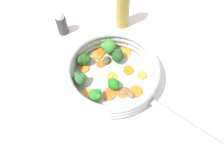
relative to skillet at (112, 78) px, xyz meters
name	(u,v)px	position (x,y,z in m)	size (l,w,h in m)	color
ground_plane	(112,80)	(0.00, 0.00, -0.01)	(4.00, 4.00, 0.00)	white
skillet	(112,78)	(0.00, 0.00, 0.00)	(0.26, 0.26, 0.02)	#B2B5B7
skillet_rim_wall	(112,72)	(0.00, 0.00, 0.04)	(0.28, 0.28, 0.06)	#B4B9BC
skillet_handle	(184,122)	(0.05, -0.24, 0.02)	(0.02, 0.02, 0.24)	#999B9E
skillet_rivet_left	(138,106)	(-0.01, -0.12, 0.01)	(0.01, 0.01, 0.01)	#B7B7B3
skillet_rivet_right	(151,89)	(0.06, -0.11, 0.01)	(0.01, 0.01, 0.01)	#ADB3B4
carrot_slice_0	(84,68)	(-0.05, 0.08, 0.01)	(0.03, 0.03, 0.01)	orange
carrot_slice_1	(109,95)	(-0.05, -0.04, 0.01)	(0.04, 0.04, 0.00)	orange
carrot_slice_2	(111,91)	(-0.04, -0.04, 0.01)	(0.03, 0.03, 0.00)	orange
carrot_slice_3	(101,52)	(0.04, 0.10, 0.01)	(0.03, 0.03, 0.01)	orange
carrot_slice_4	(128,70)	(0.05, -0.02, 0.01)	(0.03, 0.03, 0.01)	orange
carrot_slice_5	(89,95)	(-0.09, 0.00, 0.01)	(0.04, 0.04, 0.00)	orange
carrot_slice_6	(98,55)	(0.02, 0.09, 0.01)	(0.04, 0.04, 0.00)	orange
carrot_slice_7	(142,75)	(0.07, -0.06, 0.01)	(0.03, 0.03, 0.01)	orange
carrot_slice_8	(101,64)	(0.01, 0.06, 0.01)	(0.03, 0.03, 0.00)	orange
carrot_slice_9	(111,77)	(0.00, 0.00, 0.01)	(0.03, 0.03, 0.00)	orange
carrot_slice_10	(124,52)	(0.09, 0.05, 0.01)	(0.05, 0.05, 0.00)	orange
carrot_slice_11	(122,92)	(-0.01, -0.06, 0.01)	(0.04, 0.04, 0.00)	orange
carrot_slice_12	(136,91)	(0.02, -0.09, 0.01)	(0.04, 0.04, 0.01)	orange
broccoli_floret_0	(109,46)	(0.06, 0.08, 0.04)	(0.05, 0.05, 0.06)	#84AD5E
broccoli_floret_1	(95,96)	(-0.09, -0.03, 0.04)	(0.04, 0.04, 0.05)	#8DAF6B
broccoli_floret_2	(118,55)	(0.06, 0.04, 0.04)	(0.04, 0.04, 0.05)	#739651
broccoli_floret_3	(83,59)	(-0.04, 0.10, 0.03)	(0.04, 0.04, 0.04)	#5C8D4D
broccoli_floret_4	(113,84)	(-0.02, -0.03, 0.03)	(0.03, 0.04, 0.04)	#77A64E
broccoli_floret_5	(79,79)	(-0.09, 0.04, 0.04)	(0.04, 0.04, 0.05)	#7DB16E
mushroom_piece_0	(130,95)	(0.00, -0.08, 0.01)	(0.02, 0.02, 0.01)	#886347
mushroom_piece_1	(107,60)	(0.03, 0.06, 0.02)	(0.03, 0.02, 0.01)	brown
mushroom_piece_2	(124,91)	(-0.01, -0.06, 0.01)	(0.03, 0.03, 0.01)	olive
salt_shaker	(62,22)	(0.00, 0.27, 0.04)	(0.04, 0.04, 0.09)	#333338
oil_bottle	(123,8)	(0.19, 0.16, 0.07)	(0.05, 0.05, 0.20)	olive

